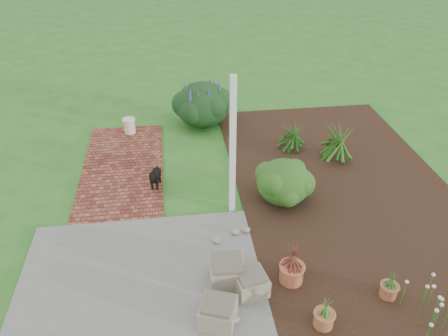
{
  "coord_description": "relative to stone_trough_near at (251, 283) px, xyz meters",
  "views": [
    {
      "loc": [
        -0.63,
        -5.93,
        4.81
      ],
      "look_at": [
        0.2,
        0.4,
        0.7
      ],
      "focal_mm": 35.0,
      "sensor_mm": 36.0,
      "label": 1
    }
  ],
  "objects": [
    {
      "name": "ground",
      "position": [
        -0.29,
        1.79,
        -0.18
      ],
      "size": [
        80.0,
        80.0,
        0.0
      ],
      "primitive_type": "plane",
      "color": "#2A6921",
      "rests_on": "ground"
    },
    {
      "name": "concrete_patio",
      "position": [
        -1.54,
        0.04,
        -0.16
      ],
      "size": [
        3.5,
        3.5,
        0.04
      ],
      "primitive_type": "cube",
      "color": "slate",
      "rests_on": "ground"
    },
    {
      "name": "brick_path",
      "position": [
        -1.99,
        3.54,
        -0.16
      ],
      "size": [
        1.6,
        3.5,
        0.04
      ],
      "primitive_type": "cube",
      "color": "#5B241C",
      "rests_on": "ground"
    },
    {
      "name": "garden_bed",
      "position": [
        2.21,
        2.29,
        -0.17
      ],
      "size": [
        4.0,
        7.0,
        0.03
      ],
      "primitive_type": "cube",
      "color": "black",
      "rests_on": "ground"
    },
    {
      "name": "veranda_post",
      "position": [
        0.01,
        1.89,
        1.07
      ],
      "size": [
        0.1,
        0.1,
        2.5
      ],
      "primitive_type": "cube",
      "color": "white",
      "rests_on": "ground"
    },
    {
      "name": "stone_trough_near",
      "position": [
        0.0,
        0.0,
        0.0
      ],
      "size": [
        0.51,
        0.51,
        0.29
      ],
      "primitive_type": "cube",
      "rotation": [
        0.0,
        0.0,
        0.2
      ],
      "color": "gray",
      "rests_on": "concrete_patio"
    },
    {
      "name": "stone_trough_mid",
      "position": [
        -0.51,
        -0.44,
        0.01
      ],
      "size": [
        0.57,
        0.57,
        0.3
      ],
      "primitive_type": "cube",
      "rotation": [
        0.0,
        0.0,
        -0.35
      ],
      "color": "gray",
      "rests_on": "concrete_patio"
    },
    {
      "name": "stone_trough_far",
      "position": [
        -0.29,
        0.22,
        0.02
      ],
      "size": [
        0.51,
        0.51,
        0.33
      ],
      "primitive_type": "cube",
      "rotation": [
        0.0,
        0.0,
        -0.02
      ],
      "color": "gray",
      "rests_on": "concrete_patio"
    },
    {
      "name": "black_dog",
      "position": [
        -1.32,
        2.72,
        0.1
      ],
      "size": [
        0.22,
        0.47,
        0.41
      ],
      "rotation": [
        0.0,
        0.0,
        -0.23
      ],
      "color": "black",
      "rests_on": "brick_path"
    },
    {
      "name": "cream_ceramic_urn",
      "position": [
        -1.91,
        4.99,
        0.03
      ],
      "size": [
        0.27,
        0.27,
        0.34
      ],
      "primitive_type": "cylinder",
      "rotation": [
        0.0,
        0.0,
        -0.04
      ],
      "color": "beige",
      "rests_on": "brick_path"
    },
    {
      "name": "evergreen_shrub",
      "position": [
        0.96,
        2.03,
        0.25
      ],
      "size": [
        1.11,
        1.11,
        0.82
      ],
      "primitive_type": "ellipsoid",
      "rotation": [
        0.0,
        0.0,
        -0.17
      ],
      "color": "#163B13",
      "rests_on": "garden_bed"
    },
    {
      "name": "agapanthus_clump_back",
      "position": [
        2.38,
        3.3,
        0.3
      ],
      "size": [
        1.27,
        1.27,
        0.9
      ],
      "primitive_type": null,
      "rotation": [
        0.0,
        0.0,
        -0.34
      ],
      "color": "#0C380A",
      "rests_on": "garden_bed"
    },
    {
      "name": "agapanthus_clump_front",
      "position": [
        1.58,
        3.82,
        0.2
      ],
      "size": [
        0.93,
        0.93,
        0.71
      ],
      "primitive_type": null,
      "rotation": [
        0.0,
        0.0,
        -0.19
      ],
      "color": "#10370A",
      "rests_on": "garden_bed"
    },
    {
      "name": "pink_flower_patch",
      "position": [
        2.3,
        -0.86,
        0.14
      ],
      "size": [
        1.12,
        1.12,
        0.59
      ],
      "primitive_type": null,
      "rotation": [
        0.0,
        0.0,
        0.25
      ],
      "color": "#113D0F",
      "rests_on": "garden_bed"
    },
    {
      "name": "terracotta_pot_bronze",
      "position": [
        0.62,
        0.13,
        -0.01
      ],
      "size": [
        0.37,
        0.37,
        0.28
      ],
      "primitive_type": "cylinder",
      "rotation": [
        0.0,
        0.0,
        0.08
      ],
      "color": "#B75C3E",
      "rests_on": "garden_bed"
    },
    {
      "name": "terracotta_pot_small_left",
      "position": [
        1.88,
        -0.32,
        -0.05
      ],
      "size": [
        0.31,
        0.31,
        0.2
      ],
      "primitive_type": "cylinder",
      "rotation": [
        0.0,
        0.0,
        0.41
      ],
      "color": "#9A5934",
      "rests_on": "garden_bed"
    },
    {
      "name": "terracotta_pot_small_right",
      "position": [
        0.84,
        -0.67,
        -0.04
      ],
      "size": [
        0.33,
        0.33,
        0.22
      ],
      "primitive_type": "cylinder",
      "rotation": [
        0.0,
        0.0,
        0.32
      ],
      "color": "#A95D39",
      "rests_on": "garden_bed"
    },
    {
      "name": "purple_flowering_bush",
      "position": [
        -0.19,
        5.3,
        0.35
      ],
      "size": [
        1.59,
        1.59,
        1.07
      ],
      "primitive_type": "ellipsoid",
      "rotation": [
        0.0,
        0.0,
        -0.32
      ],
      "color": "black",
      "rests_on": "ground"
    }
  ]
}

